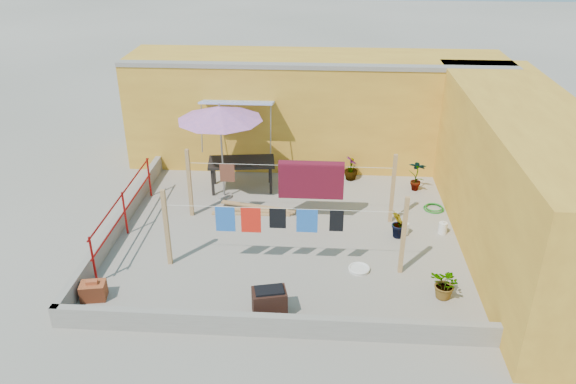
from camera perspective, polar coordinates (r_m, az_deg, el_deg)
The scene contains 21 objects.
ground at distance 13.48m, azimuth -0.01°, elevation -4.31°, with size 80.00×80.00×0.00m, color #9E998E.
wall_back at distance 17.08m, azimuth 2.72°, elevation 8.44°, with size 11.00×3.27×3.21m.
wall_right at distance 13.47m, azimuth 22.66°, elevation 1.13°, with size 2.40×9.00×3.20m, color gold.
parapet_front at distance 10.44m, azimuth -1.32°, elevation -13.39°, with size 8.30×0.16×0.44m, color gray.
parapet_left at distance 14.20m, azimuth -16.69°, elevation -2.82°, with size 0.16×7.30×0.44m, color gray.
red_railing at distance 13.72m, azimuth -16.33°, elevation -1.45°, with size 0.05×4.20×1.10m.
clothesline_rig at distance 13.43m, azimuth 1.78°, elevation 0.61°, with size 5.09×2.35×1.80m.
patio_umbrella at distance 14.36m, azimuth -6.95°, elevation 7.90°, with size 2.80×2.80×2.64m.
outdoor_table at distance 15.40m, azimuth -4.75°, elevation 2.89°, with size 1.89×1.12×0.84m.
brick_stack at distance 11.96m, azimuth -19.16°, elevation -9.45°, with size 0.54×0.44×0.43m.
lumber_pile at distance 14.43m, azimuth -3.42°, elevation -1.85°, with size 2.15×0.60×0.13m.
brazier at distance 10.87m, azimuth -1.90°, elevation -11.10°, with size 0.72×0.56×0.58m.
white_basin at distance 12.28m, azimuth 7.23°, elevation -7.74°, with size 0.47×0.47×0.08m.
water_jug_a at distance 13.71m, azimuth 11.73°, elevation -3.65°, with size 0.21×0.21×0.33m.
water_jug_b at distance 13.96m, azimuth 15.45°, elevation -3.54°, with size 0.21×0.21×0.32m.
green_hose at distance 15.05m, azimuth 14.59°, elevation -1.58°, with size 0.53×0.53×0.08m.
plant_back_a at distance 15.63m, azimuth 0.73°, elevation 1.85°, with size 0.69×0.60×0.77m, color #1C5017.
plant_back_b at distance 16.17m, azimuth 6.42°, elevation 2.41°, with size 0.39×0.39×0.69m, color #1C5017.
plant_right_a at distance 15.79m, azimuth 12.95°, elevation 1.69°, with size 0.48×0.32×0.91m, color #1C5017.
plant_right_b at distance 13.41m, azimuth 11.19°, elevation -3.21°, with size 0.41×0.33×0.75m, color #1C5017.
plant_right_c at distance 11.67m, azimuth 15.77°, elevation -9.00°, with size 0.59×0.51×0.66m, color #1C5017.
Camera 1 is at (0.75, -11.54, 6.93)m, focal length 35.00 mm.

